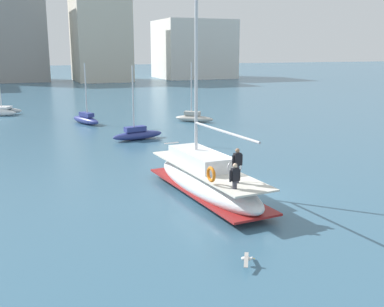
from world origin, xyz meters
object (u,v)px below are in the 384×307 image
Objects in this scene: moored_sloop_near at (86,119)px; moored_sloop_far at (194,117)px; main_sailboat at (206,179)px; seagull at (247,259)px; moored_cutter_left at (137,134)px.

moored_sloop_near is 1.00× the size of moored_sloop_far.
main_sailboat is 7.81m from seagull.
moored_cutter_left is at bearing 87.81° from main_sailboat.
moored_sloop_near is 0.99× the size of moored_cutter_left.
moored_cutter_left is 23.39m from seagull.
moored_sloop_far is at bearing -14.81° from moored_sloop_near.
moored_cutter_left is (-7.82, -7.06, 0.02)m from moored_sloop_far.
moored_sloop_near is (-2.08, 25.52, -0.40)m from main_sailboat.
main_sailboat reaches higher than seagull.
seagull is (-1.72, -7.59, -0.64)m from main_sailboat.
main_sailboat is at bearing -85.34° from moored_sloop_near.
moored_cutter_left is at bearing -74.77° from moored_sloop_near.
moored_sloop_near reaches higher than seagull.
seagull is (0.36, -33.11, -0.23)m from moored_sloop_near.
moored_sloop_far is (8.42, 22.74, -0.43)m from main_sailboat.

